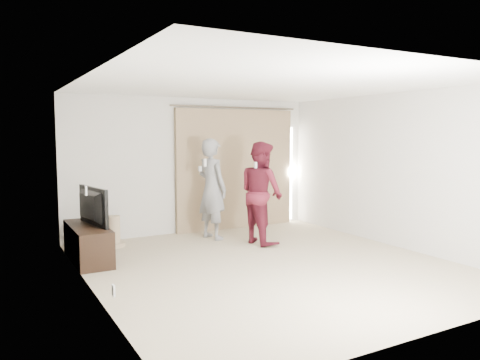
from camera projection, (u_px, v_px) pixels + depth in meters
name	position (u px, v px, depth m)	size (l,w,h in m)	color
floor	(270.00, 265.00, 6.82)	(5.50, 5.50, 0.00)	#C7B895
wall_back	(194.00, 165.00, 9.09)	(5.00, 0.04, 2.60)	beige
wall_left	(91.00, 186.00, 5.49)	(0.04, 5.50, 2.60)	beige
ceiling	(271.00, 85.00, 6.57)	(5.00, 5.50, 0.01)	white
curtain	(237.00, 169.00, 9.48)	(2.80, 0.11, 2.46)	tan
tv_console	(88.00, 243.00, 7.04)	(0.48, 1.40, 0.54)	black
tv	(87.00, 207.00, 6.99)	(1.00, 0.13, 0.58)	black
scratching_post	(114.00, 234.00, 7.95)	(0.39, 0.39, 0.52)	tan
person_man	(212.00, 189.00, 8.49)	(0.60, 0.76, 1.83)	gray
person_woman	(261.00, 193.00, 8.14)	(0.74, 0.91, 1.78)	#5B1624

